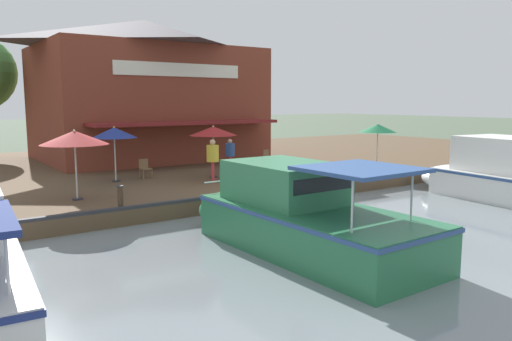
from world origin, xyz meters
TOP-DOWN VIEW (x-y plane):
  - ground_plane at (0.00, 0.00)m, footprint 220.00×220.00m
  - quay_deck at (-11.00, 0.00)m, footprint 22.00×56.00m
  - quay_edge_fender at (-0.10, 0.00)m, footprint 0.20×50.40m
  - waterfront_restaurant at (-13.76, -0.22)m, footprint 11.08×12.59m
  - patio_umbrella_mid_patio_left at (-2.60, -7.53)m, footprint 2.29×2.29m
  - patio_umbrella_near_quay_edge at (-2.59, 7.69)m, footprint 1.89×1.89m
  - patio_umbrella_back_row at (-5.77, -5.06)m, footprint 1.90×1.90m
  - patio_umbrella_far_corner at (-4.35, -1.06)m, footprint 2.11×2.11m
  - cafe_chair_mid_patio at (-2.48, -0.99)m, footprint 0.60×0.60m
  - cafe_chair_under_first_umbrella at (-6.30, 3.39)m, footprint 0.54×0.54m
  - cafe_chair_facing_river at (-5.95, -3.66)m, footprint 0.47×0.47m
  - person_at_quay_edge at (-5.43, 0.48)m, footprint 0.45×0.45m
  - person_mid_patio at (-3.20, -1.76)m, footprint 0.51×0.51m
  - motorboat_mid_row at (4.67, 7.43)m, footprint 9.09×4.11m
  - motorboat_fourth_along at (4.61, -3.79)m, footprint 7.94×2.97m
  - mooring_post at (-0.35, -6.80)m, footprint 0.22×0.22m

SIDE VIEW (x-z plane):
  - ground_plane at x=0.00m, z-range 0.00..0.00m
  - quay_deck at x=-11.00m, z-range 0.00..0.60m
  - quay_edge_fender at x=-0.10m, z-range 0.60..0.70m
  - motorboat_fourth_along at x=4.61m, z-range -0.27..2.14m
  - motorboat_mid_row at x=4.67m, z-range -0.27..2.23m
  - mooring_post at x=-0.35m, z-range 0.61..1.35m
  - cafe_chair_mid_patio at x=-2.48m, z-range 0.65..1.50m
  - cafe_chair_under_first_umbrella at x=-6.30m, z-range 0.65..1.50m
  - cafe_chair_facing_river at x=-5.95m, z-range 0.65..1.50m
  - person_at_quay_edge at x=-5.43m, z-range 0.79..2.40m
  - person_mid_patio at x=-3.20m, z-range 0.85..2.66m
  - patio_umbrella_near_quay_edge at x=-2.59m, z-range 1.48..3.77m
  - patio_umbrella_back_row at x=-5.77m, z-range 1.51..3.86m
  - patio_umbrella_far_corner at x=-4.35m, z-range 1.52..3.86m
  - patio_umbrella_mid_patio_left at x=-2.60m, z-range 1.54..3.98m
  - waterfront_restaurant at x=-13.76m, z-range 0.66..8.83m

